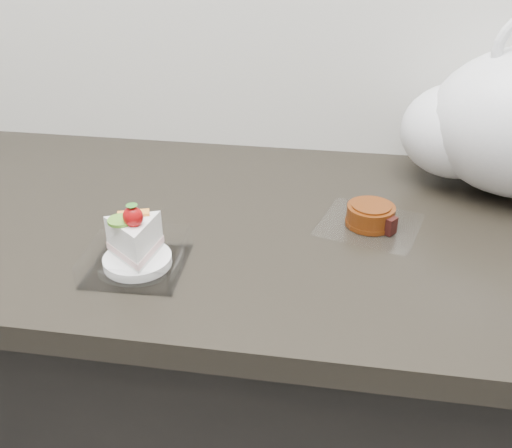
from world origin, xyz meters
TOP-DOWN VIEW (x-y plane):
  - counter at (0.00, 1.69)m, footprint 2.04×0.64m
  - cake_tray at (-0.08, 1.52)m, footprint 0.14×0.14m
  - mooncake_wrap at (0.24, 1.70)m, footprint 0.19×0.18m

SIDE VIEW (x-z plane):
  - counter at x=0.00m, z-range 0.00..0.90m
  - mooncake_wrap at x=0.24m, z-range 0.90..0.93m
  - cake_tray at x=-0.08m, z-range 0.88..0.98m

